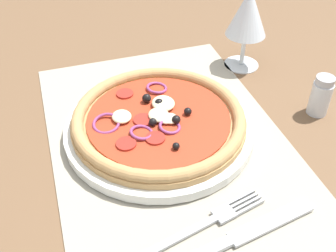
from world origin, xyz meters
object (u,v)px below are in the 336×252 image
Objects in this scene: plate at (159,128)px; pizza at (158,119)px; wine_glass at (248,13)px; fork at (208,222)px; pepper_shaker at (321,97)px; knife at (244,235)px.

pizza is at bearing -122.58° from plate.
plate is 1.09× the size of pizza.
plate is 1.88× the size of wine_glass.
wine_glass reaches higher than plate.
pizza reaches higher than plate.
pepper_shaker reaches higher than fork.
pizza is 1.29× the size of knife.
pizza is 25.89cm from pepper_shaker.
pepper_shaker is (-17.87, 21.64, 2.60)cm from knife.
knife is at bearing 11.13° from pizza.
fork is at bearing 2.53° from plate.
wine_glass reaches higher than pizza.
plate is 21.13cm from knife.
knife is at bearing 11.02° from plate.
pepper_shaker reaches higher than plate.
knife reaches higher than fork.
wine_glass is at bearing 124.60° from plate.
wine_glass is 2.22× the size of pepper_shaker.
pizza is 1.44× the size of fork.
plate is at bearing 57.42° from pizza.
pepper_shaker reaches higher than pizza.
knife is (20.76, 4.08, -2.29)cm from pizza.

